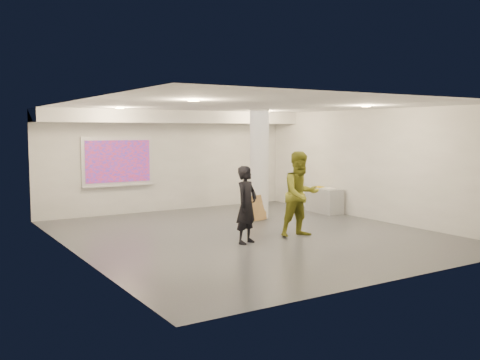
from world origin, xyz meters
TOP-DOWN VIEW (x-y plane):
  - floor at (0.00, 0.00)m, footprint 8.00×9.00m
  - ceiling at (0.00, 0.00)m, footprint 8.00×9.00m
  - wall_back at (0.00, 4.50)m, footprint 8.00×0.01m
  - wall_front at (0.00, -4.50)m, footprint 8.00×0.01m
  - wall_left at (-4.00, 0.00)m, footprint 0.01×9.00m
  - wall_right at (4.00, 0.00)m, footprint 0.01×9.00m
  - soffit_band at (0.00, 3.95)m, footprint 8.00×1.10m
  - downlight_nw at (-2.20, 2.50)m, footprint 0.22×0.22m
  - downlight_ne at (2.20, 2.50)m, footprint 0.22×0.22m
  - downlight_sw at (-2.20, -1.50)m, footprint 0.22×0.22m
  - downlight_se at (2.20, -1.50)m, footprint 0.22×0.22m
  - column at (1.50, 1.80)m, footprint 0.52×0.52m
  - projection_screen at (-1.60, 4.45)m, footprint 2.10×0.13m
  - credenza at (3.72, 1.64)m, footprint 0.62×1.29m
  - papers_stack at (3.73, 1.45)m, footprint 0.31×0.37m
  - postit_pad at (3.71, 1.85)m, footprint 0.20×0.26m
  - cardboard_back at (1.25, 1.51)m, footprint 0.64×0.29m
  - cardboard_front at (1.18, 1.49)m, footprint 0.49×0.17m
  - woman at (-0.58, -0.80)m, footprint 0.72×0.62m
  - man at (0.87, -0.83)m, footprint 0.99×0.80m

SIDE VIEW (x-z plane):
  - floor at x=0.00m, z-range -0.01..0.01m
  - cardboard_front at x=1.18m, z-range 0.00..0.53m
  - cardboard_back at x=1.25m, z-range 0.00..0.68m
  - credenza at x=3.72m, z-range 0.00..0.73m
  - papers_stack at x=3.73m, z-range 0.73..0.75m
  - postit_pad at x=3.71m, z-range 0.73..0.76m
  - woman at x=-0.58m, z-range 0.00..1.67m
  - man at x=0.87m, z-range 0.00..1.96m
  - wall_back at x=0.00m, z-range 0.00..3.00m
  - wall_front at x=0.00m, z-range 0.00..3.00m
  - wall_left at x=-4.00m, z-range 0.00..3.00m
  - wall_right at x=4.00m, z-range 0.00..3.00m
  - column at x=1.50m, z-range 0.00..3.00m
  - projection_screen at x=-1.60m, z-range 0.82..2.24m
  - soffit_band at x=0.00m, z-range 2.64..3.00m
  - downlight_nw at x=-2.20m, z-range 2.97..2.99m
  - downlight_ne at x=2.20m, z-range 2.97..2.99m
  - downlight_sw at x=-2.20m, z-range 2.97..2.99m
  - downlight_se at x=2.20m, z-range 2.97..2.99m
  - ceiling at x=0.00m, z-range 3.00..3.00m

